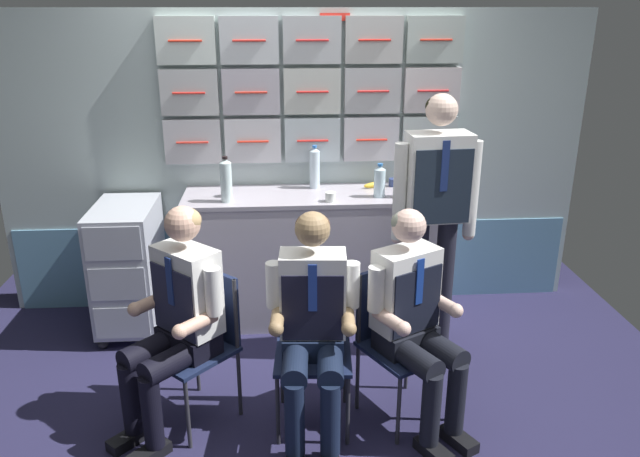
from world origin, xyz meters
TOP-DOWN VIEW (x-y plane):
  - ground at (0.00, 0.00)m, footprint 4.80×4.80m
  - galley_bulkhead at (0.02, 1.37)m, footprint 4.20×0.14m
  - galley_counter at (0.10, 1.09)m, footprint 1.74×0.53m
  - service_trolley at (-1.16, 0.99)m, footprint 0.40×0.65m
  - folding_chair_left at (-0.55, 0.00)m, footprint 0.57×0.57m
  - crew_member_left at (-0.66, -0.11)m, footprint 0.63×0.64m
  - folding_chair_right at (0.05, -0.06)m, footprint 0.43×0.43m
  - crew_member_right at (0.04, -0.22)m, footprint 0.48×0.60m
  - folding_chair_near_trolley at (0.50, -0.04)m, footprint 0.54×0.54m
  - crew_member_near_trolley at (0.58, -0.18)m, footprint 0.56×0.65m
  - crew_member_standing at (0.83, 0.53)m, footprint 0.53×0.28m
  - water_bottle_tall at (0.76, 0.97)m, footprint 0.08×0.08m
  - water_bottle_short at (-0.46, 0.95)m, footprint 0.08×0.08m
  - water_bottle_blue_cap at (0.56, 0.99)m, footprint 0.08×0.08m
  - sparkling_bottle_green at (0.14, 1.23)m, footprint 0.07×0.07m
  - coffee_cup_white at (-0.47, 1.07)m, footprint 0.07×0.07m
  - coffee_cup_spare at (0.23, 0.91)m, footprint 0.07×0.07m
  - paper_cup_tan at (0.71, 1.24)m, footprint 0.07×0.07m
  - snack_banana at (0.57, 1.21)m, footprint 0.17×0.10m

SIDE VIEW (x-z plane):
  - ground at x=0.00m, z-range -0.04..0.00m
  - galley_counter at x=0.10m, z-range 0.00..0.94m
  - service_trolley at x=-1.16m, z-range 0.03..0.94m
  - folding_chair_left at x=-0.55m, z-range 0.09..0.92m
  - folding_chair_right at x=0.05m, z-range 0.09..0.92m
  - folding_chair_near_trolley at x=0.50m, z-range 0.09..0.92m
  - crew_member_near_trolley at x=0.58m, z-range 0.05..1.26m
  - crew_member_right at x=0.04m, z-range 0.05..1.27m
  - crew_member_left at x=-0.66m, z-range 0.06..1.29m
  - snack_banana at x=0.57m, z-range 0.94..0.98m
  - paper_cup_tan at x=0.71m, z-range 0.94..1.00m
  - coffee_cup_spare at x=0.23m, z-range 0.94..1.00m
  - coffee_cup_white at x=-0.47m, z-range 0.94..1.01m
  - crew_member_standing at x=0.83m, z-range 0.16..1.86m
  - water_bottle_blue_cap at x=0.56m, z-range 0.93..1.16m
  - water_bottle_tall at x=0.76m, z-range 0.93..1.21m
  - water_bottle_short at x=-0.46m, z-range 0.93..1.24m
  - sparkling_bottle_green at x=0.14m, z-range 0.93..1.24m
  - galley_bulkhead at x=0.02m, z-range 0.05..2.20m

